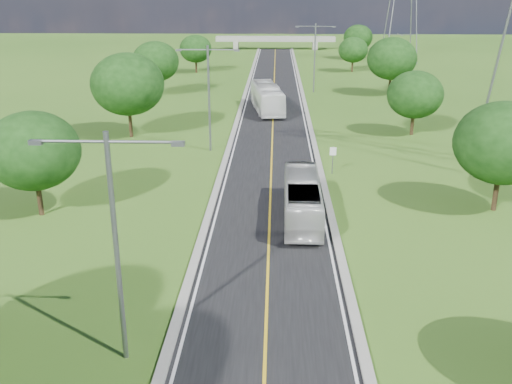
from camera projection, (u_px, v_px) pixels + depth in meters
ground at (273, 118)px, 69.53m from camera, size 260.00×260.00×0.00m
road at (273, 108)px, 75.16m from camera, size 8.00×150.00×0.06m
curb_left at (241, 107)px, 75.27m from camera, size 0.50×150.00×0.22m
curb_right at (306, 107)px, 74.99m from camera, size 0.50×150.00×0.22m
speed_limit_sign at (333, 156)px, 48.12m from camera, size 0.55×0.09×2.40m
overpass at (275, 40)px, 143.90m from camera, size 30.00×3.00×3.20m
streetlight_near_left at (115, 231)px, 22.59m from camera, size 5.90×0.25×10.00m
streetlight_mid_left at (209, 89)px, 53.61m from camera, size 5.90×0.25×10.00m
streetlight_far_right at (315, 52)px, 84.23m from camera, size 5.90×0.25×10.00m
tree_lb at (33, 151)px, 38.40m from camera, size 6.30×6.30×7.33m
tree_lc at (128, 84)px, 58.73m from camera, size 7.56×7.56×8.79m
tree_ld at (155, 61)px, 81.57m from camera, size 6.72×6.72×7.82m
tree_le at (196, 49)px, 104.25m from camera, size 5.88×5.88×6.84m
tree_rb at (503, 143)px, 39.12m from camera, size 6.72×6.72×7.82m
tree_rc at (415, 95)px, 60.04m from camera, size 5.88×5.88×6.84m
tree_rd at (392, 59)px, 82.21m from camera, size 7.14×7.14×8.30m
tree_re at (353, 50)px, 105.27m from camera, size 5.46×5.46×6.35m
tree_rf at (358, 37)px, 123.74m from camera, size 6.30×6.30×7.33m
bus_outbound at (302, 199)px, 38.71m from camera, size 2.50×10.20×2.83m
bus_inbound at (267, 98)px, 72.26m from camera, size 4.68×12.58×3.42m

